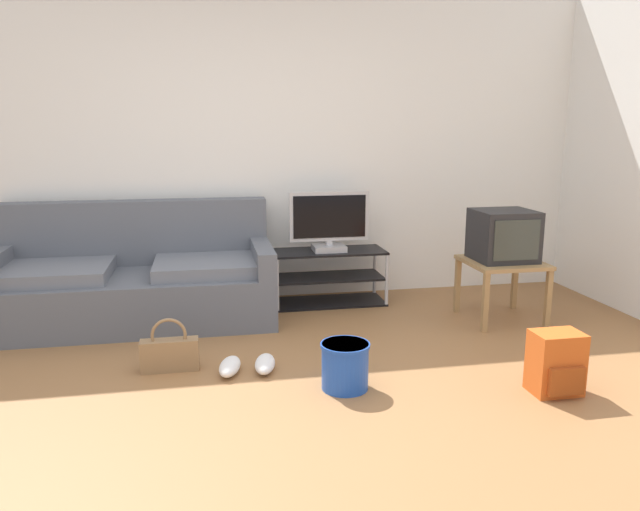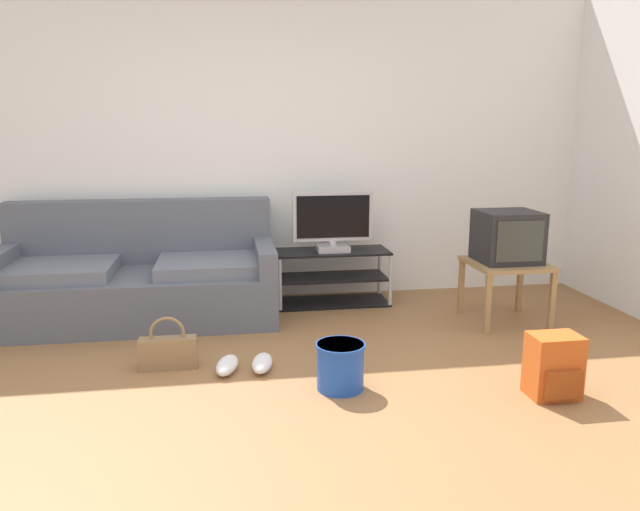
# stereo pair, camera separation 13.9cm
# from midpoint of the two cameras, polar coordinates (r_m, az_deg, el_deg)

# --- Properties ---
(ground_plane) EXTENTS (9.00, 9.80, 0.02)m
(ground_plane) POSITION_cam_midpoint_polar(r_m,az_deg,el_deg) (3.27, -4.73, -15.56)
(ground_plane) COLOR olive
(wall_back) EXTENTS (9.00, 0.10, 2.70)m
(wall_back) POSITION_cam_midpoint_polar(r_m,az_deg,el_deg) (5.35, -7.89, 10.30)
(wall_back) COLOR white
(wall_back) RESTS_ON ground_plane
(couch) EXTENTS (2.13, 0.94, 0.91)m
(couch) POSITION_cam_midpoint_polar(r_m,az_deg,el_deg) (5.00, -17.74, -2.25)
(couch) COLOR #565B66
(couch) RESTS_ON ground_plane
(tv_stand) EXTENTS (0.96, 0.40, 0.47)m
(tv_stand) POSITION_cam_midpoint_polar(r_m,az_deg,el_deg) (5.22, 0.03, -2.03)
(tv_stand) COLOR black
(tv_stand) RESTS_ON ground_plane
(flat_tv) EXTENTS (0.68, 0.22, 0.50)m
(flat_tv) POSITION_cam_midpoint_polar(r_m,az_deg,el_deg) (5.10, 0.08, 3.16)
(flat_tv) COLOR #B2B2B7
(flat_tv) RESTS_ON tv_stand
(side_table) EXTENTS (0.57, 0.57, 0.48)m
(side_table) POSITION_cam_midpoint_polar(r_m,az_deg,el_deg) (4.93, 15.98, -1.25)
(side_table) COLOR #9E7A4C
(side_table) RESTS_ON ground_plane
(crt_tv) EXTENTS (0.44, 0.42, 0.39)m
(crt_tv) POSITION_cam_midpoint_polar(r_m,az_deg,el_deg) (4.89, 16.07, 1.83)
(crt_tv) COLOR #232326
(crt_tv) RESTS_ON side_table
(backpack) EXTENTS (0.28, 0.27, 0.36)m
(backpack) POSITION_cam_midpoint_polar(r_m,az_deg,el_deg) (3.75, 20.28, -9.47)
(backpack) COLOR #CC561E
(backpack) RESTS_ON ground_plane
(handbag) EXTENTS (0.36, 0.11, 0.34)m
(handbag) POSITION_cam_midpoint_polar(r_m,az_deg,el_deg) (3.98, -14.92, -8.82)
(handbag) COLOR olive
(handbag) RESTS_ON ground_plane
(cleaning_bucket) EXTENTS (0.29, 0.29, 0.28)m
(cleaning_bucket) POSITION_cam_midpoint_polar(r_m,az_deg,el_deg) (3.58, 1.24, -10.19)
(cleaning_bucket) COLOR blue
(cleaning_bucket) RESTS_ON ground_plane
(sneakers_pair) EXTENTS (0.40, 0.30, 0.09)m
(sneakers_pair) POSITION_cam_midpoint_polar(r_m,az_deg,el_deg) (3.88, -7.86, -10.17)
(sneakers_pair) COLOR white
(sneakers_pair) RESTS_ON ground_plane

